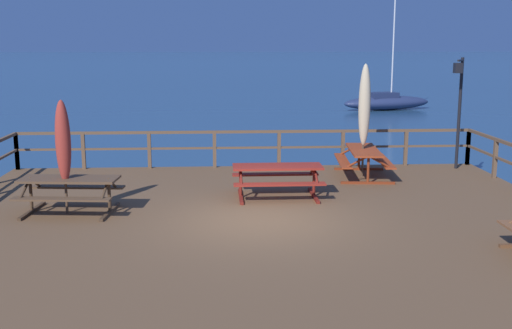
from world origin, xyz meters
name	(u,v)px	position (x,y,z in m)	size (l,w,h in m)	color
ground_plane	(258,250)	(0.00, 0.00, 0.00)	(600.00, 600.00, 0.00)	navy
wooden_deck	(258,235)	(0.00, 0.00, 0.32)	(13.57, 11.55, 0.64)	brown
railing_waterside_far	(247,142)	(0.00, 5.63, 1.40)	(13.37, 0.10, 1.09)	brown
picnic_table_mid_right	(364,156)	(3.12, 4.10, 1.21)	(1.59, 2.30, 0.78)	#993819
picnic_table_back_right	(70,187)	(-4.01, 0.79, 1.21)	(2.19, 1.59, 0.78)	brown
picnic_table_front_right	(277,174)	(0.57, 1.91, 1.21)	(2.11, 1.41, 0.78)	maroon
patio_umbrella_tall_mid_right	(364,106)	(3.11, 4.15, 2.59)	(0.32, 0.32, 3.06)	#4C3828
patio_umbrella_tall_mid_left	(63,142)	(-4.08, 0.75, 2.19)	(0.32, 0.32, 2.45)	#4C3828
lamp_post_hooked	(459,96)	(5.98, 4.91, 2.76)	(0.44, 0.61, 3.20)	black
sailboat_distant	(387,102)	(9.95, 27.35, 0.51)	(6.23, 3.09, 7.72)	navy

